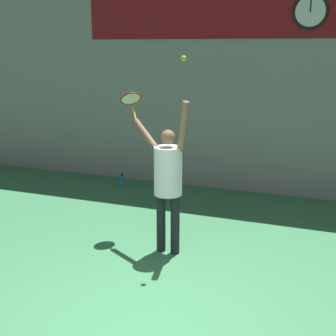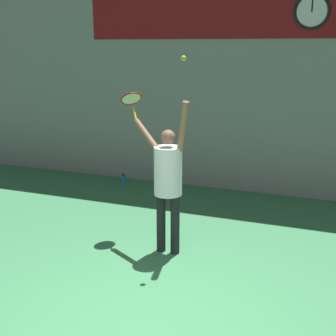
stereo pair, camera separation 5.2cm
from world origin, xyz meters
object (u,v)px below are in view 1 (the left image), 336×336
Objects in this scene: tennis_player at (168,177)px; tennis_ball at (184,58)px; scoreboard_clock at (310,11)px; water_bottle at (122,180)px; tennis_racket at (131,100)px.

tennis_player is 31.03× the size of tennis_ball.
scoreboard_clock reaches higher than water_bottle.
tennis_racket is at bearing 147.99° from tennis_ball.
scoreboard_clock is at bearing 49.43° from tennis_racket.
water_bottle is (-2.09, 2.75, -1.02)m from tennis_player.
tennis_racket is 3.22m from water_bottle.
scoreboard_clock is 0.29× the size of tennis_player.
tennis_ball reaches higher than tennis_player.
water_bottle is at bearing 120.45° from tennis_racket.
tennis_racket reaches higher than water_bottle.
tennis_player is 1.65m from tennis_ball.
tennis_player is 3.60m from water_bottle.
tennis_racket is (-0.81, 0.57, 0.98)m from tennis_player.
scoreboard_clock is at bearing 8.19° from water_bottle.
scoreboard_clock reaches higher than tennis_racket.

